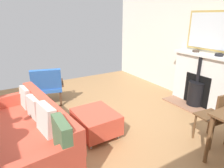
% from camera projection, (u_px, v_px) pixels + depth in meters
% --- Properties ---
extents(ground_plane, '(5.65, 5.96, 0.01)m').
position_uv_depth(ground_plane, '(84.00, 133.00, 3.36)').
color(ground_plane, '#A87A4C').
extents(wall_left, '(0.12, 5.96, 2.61)m').
position_uv_depth(wall_left, '(202.00, 43.00, 4.31)').
color(wall_left, silver).
rests_on(wall_left, ground).
extents(fireplace, '(0.62, 1.36, 1.13)m').
position_uv_depth(fireplace, '(200.00, 83.00, 4.26)').
color(fireplace, '#93664C').
rests_on(fireplace, ground).
extents(mirror_over_mantel, '(0.04, 1.10, 0.78)m').
position_uv_depth(mirror_over_mantel, '(212.00, 31.00, 3.97)').
color(mirror_over_mantel, tan).
extents(mantel_bowl_near, '(0.14, 0.14, 0.04)m').
position_uv_depth(mantel_bowl_near, '(196.00, 51.00, 4.26)').
color(mantel_bowl_near, '#47382D').
rests_on(mantel_bowl_near, fireplace).
extents(mantel_bowl_far, '(0.16, 0.16, 0.05)m').
position_uv_depth(mantel_bowl_far, '(219.00, 55.00, 3.84)').
color(mantel_bowl_far, black).
rests_on(mantel_bowl_far, fireplace).
extents(sofa, '(1.04, 1.98, 0.85)m').
position_uv_depth(sofa, '(27.00, 136.00, 2.65)').
color(sofa, '#B2B2B7').
rests_on(sofa, ground).
extents(ottoman, '(0.62, 0.74, 0.40)m').
position_uv_depth(ottoman, '(96.00, 121.00, 3.24)').
color(ottoman, '#B2B2B7').
rests_on(ottoman, ground).
extents(armchair_accent, '(0.80, 0.74, 0.85)m').
position_uv_depth(armchair_accent, '(47.00, 85.00, 4.27)').
color(armchair_accent, '#4C3321').
rests_on(armchair_accent, ground).
extents(dining_chair_near_fireplace, '(0.45, 0.45, 0.85)m').
position_uv_depth(dining_chair_near_fireplace, '(218.00, 115.00, 2.90)').
color(dining_chair_near_fireplace, brown).
rests_on(dining_chair_near_fireplace, ground).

